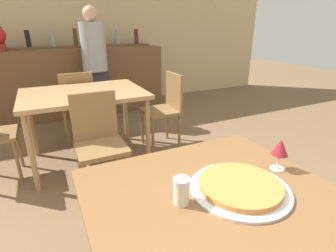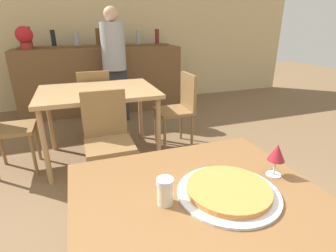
# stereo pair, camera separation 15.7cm
# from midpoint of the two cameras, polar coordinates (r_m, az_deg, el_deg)

# --- Properties ---
(wall_back) EXTENTS (8.00, 0.05, 2.80)m
(wall_back) POSITION_cam_midpoint_polar(r_m,az_deg,el_deg) (5.01, -21.26, 19.87)
(wall_back) COLOR #D1B784
(wall_back) RESTS_ON ground_plane
(dining_table_near) EXTENTS (1.05, 0.89, 0.73)m
(dining_table_near) POSITION_cam_midpoint_polar(r_m,az_deg,el_deg) (1.21, 5.36, -17.11)
(dining_table_near) COLOR brown
(dining_table_near) RESTS_ON ground_plane
(dining_table_far) EXTENTS (1.19, 0.88, 0.77)m
(dining_table_far) POSITION_cam_midpoint_polar(r_m,az_deg,el_deg) (2.82, -19.36, 5.51)
(dining_table_far) COLOR #A87F51
(dining_table_far) RESTS_ON ground_plane
(bar_counter) EXTENTS (2.60, 0.56, 1.06)m
(bar_counter) POSITION_cam_midpoint_polar(r_m,az_deg,el_deg) (4.59, -19.18, 9.09)
(bar_counter) COLOR brown
(bar_counter) RESTS_ON ground_plane
(bar_back_shelf) EXTENTS (2.39, 0.24, 0.32)m
(bar_back_shelf) POSITION_cam_midpoint_polar(r_m,az_deg,el_deg) (4.65, -20.34, 16.53)
(bar_back_shelf) COLOR brown
(bar_back_shelf) RESTS_ON bar_counter
(chair_far_side_front) EXTENTS (0.40, 0.40, 0.88)m
(chair_far_side_front) POSITION_cam_midpoint_polar(r_m,az_deg,el_deg) (2.30, -16.80, -2.43)
(chair_far_side_front) COLOR olive
(chair_far_side_front) RESTS_ON ground_plane
(chair_far_side_back) EXTENTS (0.40, 0.40, 0.88)m
(chair_far_side_back) POSITION_cam_midpoint_polar(r_m,az_deg,el_deg) (3.46, -20.34, 5.02)
(chair_far_side_back) COLOR olive
(chair_far_side_back) RESTS_ON ground_plane
(chair_far_side_right) EXTENTS (0.40, 0.40, 0.88)m
(chair_far_side_right) POSITION_cam_midpoint_polar(r_m,az_deg,el_deg) (3.10, -1.86, 4.58)
(chair_far_side_right) COLOR olive
(chair_far_side_right) RESTS_ON ground_plane
(pizza_tray) EXTENTS (0.43, 0.43, 0.04)m
(pizza_tray) POSITION_cam_midpoint_polar(r_m,az_deg,el_deg) (1.18, 11.64, -12.91)
(pizza_tray) COLOR silver
(pizza_tray) RESTS_ON dining_table_near
(cheese_shaker) EXTENTS (0.07, 0.07, 0.11)m
(cheese_shaker) POSITION_cam_midpoint_polar(r_m,az_deg,el_deg) (1.06, -1.41, -14.04)
(cheese_shaker) COLOR beige
(cheese_shaker) RESTS_ON dining_table_near
(person_standing) EXTENTS (0.34, 0.34, 1.64)m
(person_standing) POSITION_cam_midpoint_polar(r_m,az_deg,el_deg) (3.98, -16.72, 12.92)
(person_standing) COLOR #2D2D38
(person_standing) RESTS_ON ground_plane
(wine_glass) EXTENTS (0.08, 0.08, 0.16)m
(wine_glass) POSITION_cam_midpoint_polar(r_m,az_deg,el_deg) (1.34, 20.24, -4.63)
(wine_glass) COLOR silver
(wine_glass) RESTS_ON dining_table_near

